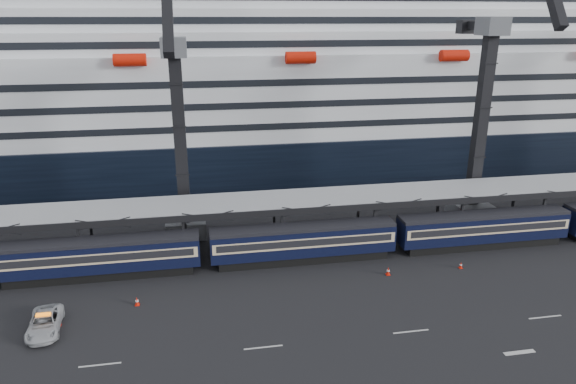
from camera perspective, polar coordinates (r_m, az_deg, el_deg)
ground at (r=47.75m, az=13.86°, el=-11.92°), size 260.00×260.00×0.00m
lane_markings at (r=47.72m, az=25.70°, el=-13.41°), size 111.00×4.27×0.02m
train at (r=53.63m, az=5.23°, el=-5.17°), size 133.05×3.00×4.05m
canopy at (r=57.35m, az=8.77°, el=-0.41°), size 130.00×6.25×5.53m
cruise_ship at (r=85.61m, az=1.44°, el=11.11°), size 214.09×28.84×34.00m
crane_dark_near at (r=57.06m, az=-11.95°, el=6.28°), size 4.50×17.75×35.08m
crane_dark_mid at (r=64.75m, az=20.93°, el=8.22°), size 4.50×18.24×39.64m
pickup_truck at (r=46.77m, az=-25.42°, el=-13.03°), size 2.87×5.39×1.44m
traffic_cone_b at (r=47.22m, az=-24.14°, el=-13.04°), size 0.35×0.35×0.70m
traffic_cone_c at (r=47.85m, az=-16.44°, el=-11.55°), size 0.40×0.40×0.79m
traffic_cone_d at (r=51.76m, az=11.07°, el=-8.61°), size 0.41×0.41×0.83m
traffic_cone_e at (r=54.92m, az=18.65°, el=-7.70°), size 0.35×0.35×0.70m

